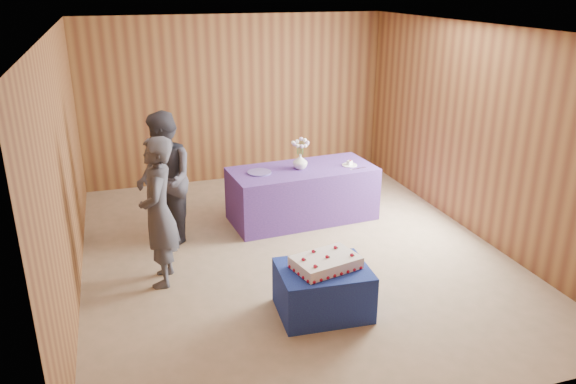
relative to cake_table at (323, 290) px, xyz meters
name	(u,v)px	position (x,y,z in m)	size (l,w,h in m)	color
ground	(292,252)	(0.12, 1.38, -0.25)	(6.00, 6.00, 0.00)	tan
room_shell	(293,110)	(0.12, 1.38, 1.55)	(5.04, 6.04, 2.72)	brown
cake_table	(323,290)	(0.00, 0.00, 0.00)	(0.90, 0.70, 0.50)	navy
serving_table	(302,194)	(0.58, 2.35, 0.12)	(2.00, 0.90, 0.75)	#603697
sheet_cake	(326,262)	(0.02, 0.01, 0.31)	(0.75, 0.59, 0.15)	silver
vase	(300,162)	(0.54, 2.34, 0.60)	(0.20, 0.20, 0.21)	silver
flower_spray	(300,143)	(0.54, 2.34, 0.87)	(0.24, 0.25, 0.19)	#366528
platter	(259,172)	(-0.04, 2.33, 0.51)	(0.32, 0.32, 0.02)	#5D50A0
plate	(350,165)	(1.25, 2.27, 0.51)	(0.21, 0.21, 0.01)	white
cake_slice	(350,163)	(1.25, 2.27, 0.54)	(0.08, 0.08, 0.08)	silver
knife	(358,169)	(1.31, 2.10, 0.50)	(0.26, 0.02, 0.00)	#ADADB1
guest_left	(159,213)	(-1.48, 1.12, 0.59)	(0.61, 0.40, 1.68)	#3B3C46
guest_right	(165,180)	(-1.31, 2.15, 0.60)	(0.83, 0.65, 1.70)	#373742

